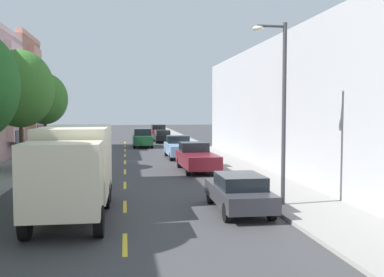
{
  "coord_description": "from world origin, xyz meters",
  "views": [
    {
      "loc": [
        0.04,
        -5.45,
        3.81
      ],
      "look_at": [
        4.6,
        24.54,
        1.86
      ],
      "focal_mm": 41.22,
      "sensor_mm": 36.0,
      "label": 1
    }
  ],
  "objects_px": {
    "parked_sedan_charcoal": "(239,192)",
    "moving_forest_sedan": "(142,138)",
    "parked_sedan_navy": "(68,149)",
    "parked_suv_red": "(158,132)",
    "street_tree_third": "(20,89)",
    "parked_wagon_black": "(162,136)",
    "parked_pickup_sky": "(179,148)",
    "parked_suv_champagne": "(54,155)",
    "street_lamp": "(280,100)",
    "parked_pickup_burgundy": "(197,158)",
    "street_tree_farthest": "(45,99)",
    "delivery_box_truck": "(74,165)"
  },
  "relations": [
    {
      "from": "parked_sedan_charcoal",
      "to": "moving_forest_sedan",
      "type": "bearing_deg",
      "value": 94.69
    },
    {
      "from": "parked_sedan_charcoal",
      "to": "parked_sedan_navy",
      "type": "bearing_deg",
      "value": 113.81
    },
    {
      "from": "parked_sedan_charcoal",
      "to": "parked_suv_red",
      "type": "xyz_separation_m",
      "value": [
        0.09,
        42.29,
        0.24
      ]
    },
    {
      "from": "street_tree_third",
      "to": "parked_wagon_black",
      "type": "relative_size",
      "value": 1.57
    },
    {
      "from": "parked_pickup_sky",
      "to": "parked_suv_champagne",
      "type": "bearing_deg",
      "value": -143.34
    },
    {
      "from": "parked_wagon_black",
      "to": "parked_suv_red",
      "type": "height_order",
      "value": "parked_suv_red"
    },
    {
      "from": "parked_suv_red",
      "to": "street_lamp",
      "type": "bearing_deg",
      "value": -87.8
    },
    {
      "from": "parked_pickup_burgundy",
      "to": "parked_sedan_navy",
      "type": "distance_m",
      "value": 12.35
    },
    {
      "from": "parked_pickup_burgundy",
      "to": "moving_forest_sedan",
      "type": "xyz_separation_m",
      "value": [
        -2.68,
        18.54,
        0.16
      ]
    },
    {
      "from": "street_tree_farthest",
      "to": "parked_sedan_navy",
      "type": "distance_m",
      "value": 4.64
    },
    {
      "from": "street_tree_farthest",
      "to": "street_lamp",
      "type": "height_order",
      "value": "street_lamp"
    },
    {
      "from": "parked_pickup_sky",
      "to": "parked_sedan_navy",
      "type": "distance_m",
      "value": 8.84
    },
    {
      "from": "street_tree_farthest",
      "to": "parked_wagon_black",
      "type": "height_order",
      "value": "street_tree_farthest"
    },
    {
      "from": "parked_pickup_sky",
      "to": "street_tree_farthest",
      "type": "bearing_deg",
      "value": 168.12
    },
    {
      "from": "street_tree_farthest",
      "to": "parked_wagon_black",
      "type": "xyz_separation_m",
      "value": [
        10.74,
        14.77,
        -3.93
      ]
    },
    {
      "from": "parked_pickup_burgundy",
      "to": "parked_pickup_sky",
      "type": "distance_m",
      "value": 7.65
    },
    {
      "from": "parked_sedan_navy",
      "to": "parked_suv_red",
      "type": "relative_size",
      "value": 0.93
    },
    {
      "from": "street_lamp",
      "to": "parked_sedan_navy",
      "type": "height_order",
      "value": "street_lamp"
    },
    {
      "from": "street_lamp",
      "to": "parked_pickup_sky",
      "type": "distance_m",
      "value": 18.99
    },
    {
      "from": "parked_wagon_black",
      "to": "moving_forest_sedan",
      "type": "relative_size",
      "value": 0.99
    },
    {
      "from": "street_tree_third",
      "to": "parked_suv_champagne",
      "type": "distance_m",
      "value": 4.63
    },
    {
      "from": "parked_pickup_sky",
      "to": "parked_sedan_charcoal",
      "type": "height_order",
      "value": "parked_pickup_sky"
    },
    {
      "from": "parked_wagon_black",
      "to": "parked_suv_champagne",
      "type": "height_order",
      "value": "parked_suv_champagne"
    },
    {
      "from": "parked_suv_champagne",
      "to": "parked_pickup_sky",
      "type": "distance_m",
      "value": 10.86
    },
    {
      "from": "moving_forest_sedan",
      "to": "delivery_box_truck",
      "type": "bearing_deg",
      "value": -96.93
    },
    {
      "from": "parked_pickup_burgundy",
      "to": "parked_suv_red",
      "type": "distance_m",
      "value": 31.0
    },
    {
      "from": "street_tree_farthest",
      "to": "delivery_box_truck",
      "type": "xyz_separation_m",
      "value": [
        4.6,
        -20.98,
        -2.9
      ]
    },
    {
      "from": "parked_pickup_sky",
      "to": "parked_sedan_navy",
      "type": "height_order",
      "value": "parked_pickup_sky"
    },
    {
      "from": "street_tree_third",
      "to": "parked_suv_red",
      "type": "xyz_separation_m",
      "value": [
        10.74,
        29.46,
        -4.16
      ]
    },
    {
      "from": "street_tree_third",
      "to": "parked_sedan_navy",
      "type": "distance_m",
      "value": 8.45
    },
    {
      "from": "parked_pickup_burgundy",
      "to": "parked_sedan_navy",
      "type": "bearing_deg",
      "value": 136.55
    },
    {
      "from": "street_tree_third",
      "to": "parked_suv_red",
      "type": "relative_size",
      "value": 1.54
    },
    {
      "from": "street_tree_farthest",
      "to": "street_lamp",
      "type": "bearing_deg",
      "value": -59.38
    },
    {
      "from": "parked_suv_champagne",
      "to": "parked_pickup_sky",
      "type": "relative_size",
      "value": 0.91
    },
    {
      "from": "delivery_box_truck",
      "to": "parked_sedan_navy",
      "type": "relative_size",
      "value": 1.6
    },
    {
      "from": "delivery_box_truck",
      "to": "parked_suv_champagne",
      "type": "relative_size",
      "value": 1.49
    },
    {
      "from": "street_tree_third",
      "to": "parked_sedan_navy",
      "type": "xyz_separation_m",
      "value": [
        1.91,
        6.96,
        -4.4
      ]
    },
    {
      "from": "street_tree_third",
      "to": "parked_sedan_navy",
      "type": "relative_size",
      "value": 1.64
    },
    {
      "from": "street_lamp",
      "to": "delivery_box_truck",
      "type": "bearing_deg",
      "value": -179.19
    },
    {
      "from": "parked_wagon_black",
      "to": "parked_sedan_navy",
      "type": "bearing_deg",
      "value": -118.62
    },
    {
      "from": "parked_sedan_navy",
      "to": "street_tree_third",
      "type": "bearing_deg",
      "value": -105.39
    },
    {
      "from": "parked_sedan_navy",
      "to": "parked_sedan_charcoal",
      "type": "relative_size",
      "value": 1.0
    },
    {
      "from": "parked_pickup_sky",
      "to": "parked_sedan_charcoal",
      "type": "distance_m",
      "value": 18.94
    },
    {
      "from": "delivery_box_truck",
      "to": "parked_sedan_charcoal",
      "type": "height_order",
      "value": "delivery_box_truck"
    },
    {
      "from": "street_tree_third",
      "to": "street_lamp",
      "type": "xyz_separation_m",
      "value": [
        12.35,
        -12.51,
        -0.96
      ]
    },
    {
      "from": "parked_sedan_charcoal",
      "to": "street_lamp",
      "type": "bearing_deg",
      "value": 10.76
    },
    {
      "from": "delivery_box_truck",
      "to": "parked_pickup_burgundy",
      "type": "bearing_deg",
      "value": 60.46
    },
    {
      "from": "street_lamp",
      "to": "parked_wagon_black",
      "type": "relative_size",
      "value": 1.48
    },
    {
      "from": "parked_wagon_black",
      "to": "parked_suv_champagne",
      "type": "bearing_deg",
      "value": -110.39
    },
    {
      "from": "parked_suv_red",
      "to": "moving_forest_sedan",
      "type": "relative_size",
      "value": 1.01
    }
  ]
}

